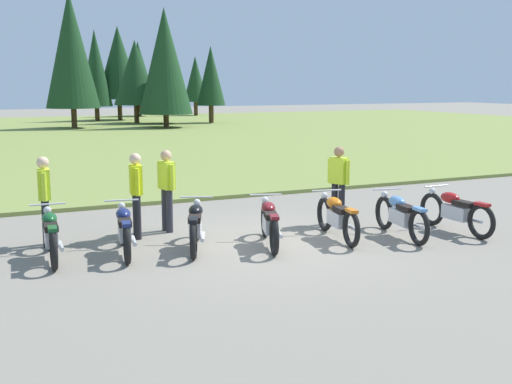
{
  "coord_description": "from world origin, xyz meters",
  "views": [
    {
      "loc": [
        -5.17,
        -10.54,
        2.98
      ],
      "look_at": [
        0.0,
        0.6,
        0.9
      ],
      "focal_mm": 44.95,
      "sensor_mm": 36.0,
      "label": 1
    }
  ],
  "objects_px": {
    "motorcycle_navy": "(124,229)",
    "motorcycle_british_green": "(51,234)",
    "rider_with_back_turned": "(44,195)",
    "rider_near_row_end": "(167,186)",
    "motorcycle_black": "(196,225)",
    "motorcycle_red": "(455,211)",
    "motorcycle_sky_blue": "(401,215)",
    "motorcycle_orange": "(337,217)",
    "motorcycle_maroon": "(269,222)",
    "rider_checking_bike": "(136,190)",
    "rider_in_hivis_vest": "(338,180)"
  },
  "relations": [
    {
      "from": "motorcycle_navy",
      "to": "motorcycle_british_green",
      "type": "bearing_deg",
      "value": 172.83
    },
    {
      "from": "rider_with_back_turned",
      "to": "rider_near_row_end",
      "type": "relative_size",
      "value": 1.0
    },
    {
      "from": "motorcycle_black",
      "to": "motorcycle_red",
      "type": "xyz_separation_m",
      "value": [
        5.25,
        -0.93,
        0.0
      ]
    },
    {
      "from": "motorcycle_black",
      "to": "motorcycle_sky_blue",
      "type": "bearing_deg",
      "value": -11.7
    },
    {
      "from": "motorcycle_navy",
      "to": "rider_with_back_turned",
      "type": "relative_size",
      "value": 1.25
    },
    {
      "from": "motorcycle_navy",
      "to": "motorcycle_black",
      "type": "bearing_deg",
      "value": -9.86
    },
    {
      "from": "motorcycle_navy",
      "to": "rider_with_back_turned",
      "type": "xyz_separation_m",
      "value": [
        -1.18,
        1.18,
        0.51
      ]
    },
    {
      "from": "rider_with_back_turned",
      "to": "motorcycle_orange",
      "type": "bearing_deg",
      "value": -19.28
    },
    {
      "from": "motorcycle_black",
      "to": "motorcycle_orange",
      "type": "xyz_separation_m",
      "value": [
        2.75,
        -0.42,
        0.0
      ]
    },
    {
      "from": "motorcycle_maroon",
      "to": "rider_checking_bike",
      "type": "xyz_separation_m",
      "value": [
        -2.09,
        1.59,
        0.51
      ]
    },
    {
      "from": "motorcycle_maroon",
      "to": "rider_near_row_end",
      "type": "xyz_separation_m",
      "value": [
        -1.39,
        1.9,
        0.51
      ]
    },
    {
      "from": "rider_with_back_turned",
      "to": "rider_checking_bike",
      "type": "xyz_separation_m",
      "value": [
        1.68,
        -0.15,
        0.0
      ]
    },
    {
      "from": "rider_with_back_turned",
      "to": "rider_checking_bike",
      "type": "distance_m",
      "value": 1.68
    },
    {
      "from": "motorcycle_red",
      "to": "motorcycle_sky_blue",
      "type": "bearing_deg",
      "value": 175.24
    },
    {
      "from": "motorcycle_orange",
      "to": "rider_near_row_end",
      "type": "distance_m",
      "value": 3.47
    },
    {
      "from": "motorcycle_navy",
      "to": "motorcycle_sky_blue",
      "type": "distance_m",
      "value": 5.32
    },
    {
      "from": "motorcycle_black",
      "to": "rider_near_row_end",
      "type": "relative_size",
      "value": 1.19
    },
    {
      "from": "motorcycle_british_green",
      "to": "rider_checking_bike",
      "type": "xyz_separation_m",
      "value": [
        1.73,
        0.88,
        0.51
      ]
    },
    {
      "from": "motorcycle_navy",
      "to": "motorcycle_red",
      "type": "distance_m",
      "value": 6.6
    },
    {
      "from": "motorcycle_black",
      "to": "rider_in_hivis_vest",
      "type": "relative_size",
      "value": 1.19
    },
    {
      "from": "motorcycle_navy",
      "to": "motorcycle_sky_blue",
      "type": "relative_size",
      "value": 1.0
    },
    {
      "from": "motorcycle_navy",
      "to": "motorcycle_maroon",
      "type": "xyz_separation_m",
      "value": [
        2.59,
        -0.55,
        0.0
      ]
    },
    {
      "from": "motorcycle_black",
      "to": "motorcycle_maroon",
      "type": "height_order",
      "value": "same"
    },
    {
      "from": "motorcycle_british_green",
      "to": "motorcycle_red",
      "type": "xyz_separation_m",
      "value": [
        7.73,
        -1.3,
        0.0
      ]
    },
    {
      "from": "motorcycle_british_green",
      "to": "rider_checking_bike",
      "type": "height_order",
      "value": "rider_checking_bike"
    },
    {
      "from": "motorcycle_british_green",
      "to": "motorcycle_navy",
      "type": "height_order",
      "value": "same"
    },
    {
      "from": "motorcycle_british_green",
      "to": "motorcycle_sky_blue",
      "type": "relative_size",
      "value": 1.01
    },
    {
      "from": "motorcycle_british_green",
      "to": "rider_with_back_turned",
      "type": "height_order",
      "value": "rider_with_back_turned"
    },
    {
      "from": "motorcycle_red",
      "to": "rider_with_back_turned",
      "type": "height_order",
      "value": "rider_with_back_turned"
    },
    {
      "from": "motorcycle_maroon",
      "to": "rider_near_row_end",
      "type": "distance_m",
      "value": 2.4
    },
    {
      "from": "motorcycle_red",
      "to": "rider_near_row_end",
      "type": "bearing_deg",
      "value": 154.83
    },
    {
      "from": "motorcycle_navy",
      "to": "rider_with_back_turned",
      "type": "height_order",
      "value": "rider_with_back_turned"
    },
    {
      "from": "motorcycle_black",
      "to": "motorcycle_red",
      "type": "bearing_deg",
      "value": -10.03
    },
    {
      "from": "motorcycle_orange",
      "to": "motorcycle_sky_blue",
      "type": "xyz_separation_m",
      "value": [
        1.21,
        -0.4,
        0.0
      ]
    },
    {
      "from": "rider_in_hivis_vest",
      "to": "motorcycle_orange",
      "type": "bearing_deg",
      "value": -122.83
    },
    {
      "from": "rider_with_back_turned",
      "to": "rider_checking_bike",
      "type": "relative_size",
      "value": 1.0
    },
    {
      "from": "motorcycle_orange",
      "to": "motorcycle_black",
      "type": "bearing_deg",
      "value": 171.42
    },
    {
      "from": "motorcycle_navy",
      "to": "rider_near_row_end",
      "type": "xyz_separation_m",
      "value": [
        1.2,
        1.35,
        0.51
      ]
    },
    {
      "from": "motorcycle_red",
      "to": "motorcycle_black",
      "type": "bearing_deg",
      "value": 169.97
    },
    {
      "from": "motorcycle_black",
      "to": "rider_near_row_end",
      "type": "distance_m",
      "value": 1.65
    },
    {
      "from": "motorcycle_navy",
      "to": "rider_checking_bike",
      "type": "distance_m",
      "value": 1.25
    },
    {
      "from": "rider_checking_bike",
      "to": "rider_in_hivis_vest",
      "type": "bearing_deg",
      "value": -7.22
    },
    {
      "from": "motorcycle_orange",
      "to": "rider_near_row_end",
      "type": "height_order",
      "value": "rider_near_row_end"
    },
    {
      "from": "motorcycle_orange",
      "to": "rider_checking_bike",
      "type": "distance_m",
      "value": 3.92
    },
    {
      "from": "motorcycle_black",
      "to": "motorcycle_maroon",
      "type": "xyz_separation_m",
      "value": [
        1.33,
        -0.33,
        0.0
      ]
    },
    {
      "from": "motorcycle_maroon",
      "to": "motorcycle_red",
      "type": "distance_m",
      "value": 3.96
    },
    {
      "from": "motorcycle_navy",
      "to": "motorcycle_orange",
      "type": "xyz_separation_m",
      "value": [
        4.01,
        -0.63,
        0.0
      ]
    },
    {
      "from": "motorcycle_maroon",
      "to": "rider_in_hivis_vest",
      "type": "distance_m",
      "value": 2.45
    },
    {
      "from": "motorcycle_navy",
      "to": "rider_in_hivis_vest",
      "type": "relative_size",
      "value": 1.25
    },
    {
      "from": "motorcycle_red",
      "to": "rider_in_hivis_vest",
      "type": "height_order",
      "value": "rider_in_hivis_vest"
    }
  ]
}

